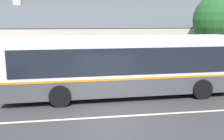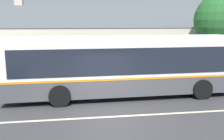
# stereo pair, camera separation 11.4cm
# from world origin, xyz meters

# --- Properties ---
(ground_plane) EXTENTS (300.00, 300.00, 0.00)m
(ground_plane) POSITION_xyz_m (0.00, 0.00, 0.00)
(ground_plane) COLOR #38383A
(sidewalk_far) EXTENTS (60.00, 3.00, 0.15)m
(sidewalk_far) POSITION_xyz_m (0.00, 6.00, 0.07)
(sidewalk_far) COLOR #ADAAA3
(sidewalk_far) RESTS_ON ground
(lane_divider_stripe) EXTENTS (60.00, 0.16, 0.01)m
(lane_divider_stripe) POSITION_xyz_m (0.00, 0.00, 0.00)
(lane_divider_stripe) COLOR beige
(lane_divider_stripe) RESTS_ON ground
(community_building) EXTENTS (21.52, 8.85, 6.27)m
(community_building) POSITION_xyz_m (-0.55, 13.84, 1.78)
(community_building) COLOR beige
(community_building) RESTS_ON ground
(transit_bus) EXTENTS (12.07, 2.94, 3.10)m
(transit_bus) POSITION_xyz_m (1.16, 2.90, 1.67)
(transit_bus) COLOR #47474C
(transit_bus) RESTS_ON ground
(bench_down_street) EXTENTS (1.68, 0.51, 0.94)m
(bench_down_street) POSITION_xyz_m (-1.92, 5.50, 0.57)
(bench_down_street) COLOR brown
(bench_down_street) RESTS_ON sidewalk_far
(street_tree_primary) EXTENTS (3.98, 3.98, 5.94)m
(street_tree_primary) POSITION_xyz_m (8.91, 7.09, 3.81)
(street_tree_primary) COLOR #4C3828
(street_tree_primary) RESTS_ON ground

